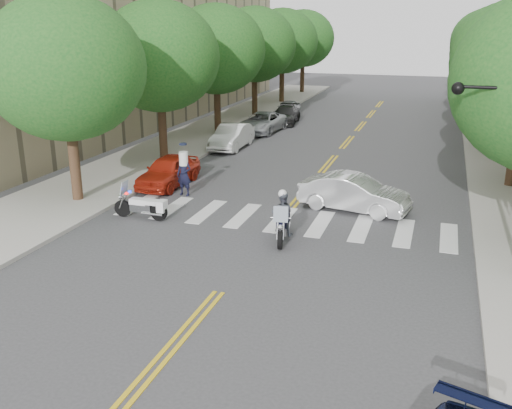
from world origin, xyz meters
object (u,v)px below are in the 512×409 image
at_px(motorcycle_parked, 145,206).
at_px(convertible, 354,193).
at_px(officer_standing, 184,175).
at_px(motorcycle_police, 282,217).

relative_size(motorcycle_parked, convertible, 0.51).
bearing_deg(officer_standing, convertible, 8.07).
bearing_deg(officer_standing, motorcycle_parked, -85.45).
relative_size(motorcycle_police, officer_standing, 1.20).
height_order(motorcycle_parked, officer_standing, officer_standing).
xyz_separation_m(motorcycle_parked, convertible, (7.52, 3.53, 0.23)).
bearing_deg(motorcycle_parked, motorcycle_police, -94.69).
distance_m(motorcycle_parked, officer_standing, 3.38).
xyz_separation_m(motorcycle_police, motorcycle_parked, (-5.63, 0.44, -0.32)).
bearing_deg(motorcycle_police, convertible, -126.87).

